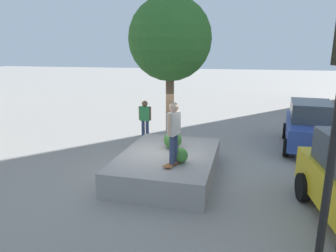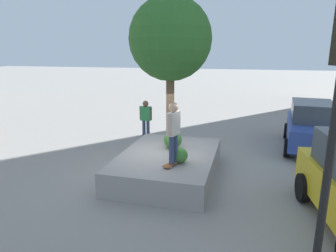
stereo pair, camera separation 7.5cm
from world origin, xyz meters
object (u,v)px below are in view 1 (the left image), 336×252
at_px(skateboard, 174,163).
at_px(skateboarder, 174,129).
at_px(plaza_tree, 170,40).
at_px(sedan_parked, 310,125).
at_px(planter_ledge, 168,164).
at_px(bystander_watching, 145,117).

relative_size(skateboard, skateboarder, 0.47).
bearing_deg(skateboarder, plaza_tree, -163.17).
bearing_deg(skateboard, sedan_parked, 138.57).
bearing_deg(skateboarder, skateboard, 180.00).
height_order(planter_ledge, skateboard, skateboard).
height_order(sedan_parked, bystander_watching, sedan_parked).
relative_size(plaza_tree, skateboarder, 2.82).
distance_m(planter_ledge, skateboard, 1.10).
bearing_deg(bystander_watching, skateboarder, 27.07).
distance_m(plaza_tree, skateboard, 4.08).
height_order(planter_ledge, skateboarder, skateboarder).
xyz_separation_m(plaza_tree, sedan_parked, (-3.03, 5.11, -3.29)).
distance_m(planter_ledge, sedan_parked, 6.45).
bearing_deg(skateboard, bystander_watching, -152.93).
xyz_separation_m(skateboarder, sedan_parked, (-5.09, 4.49, -0.85)).
height_order(planter_ledge, sedan_parked, sedan_parked).
xyz_separation_m(plaza_tree, skateboard, (2.06, 0.62, -3.46)).
distance_m(planter_ledge, bystander_watching, 4.51).
relative_size(planter_ledge, bystander_watching, 2.40).
xyz_separation_m(planter_ledge, sedan_parked, (-4.16, 4.89, 0.60)).
distance_m(plaza_tree, bystander_watching, 4.70).
xyz_separation_m(plaza_tree, bystander_watching, (-2.81, -1.87, -3.26)).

